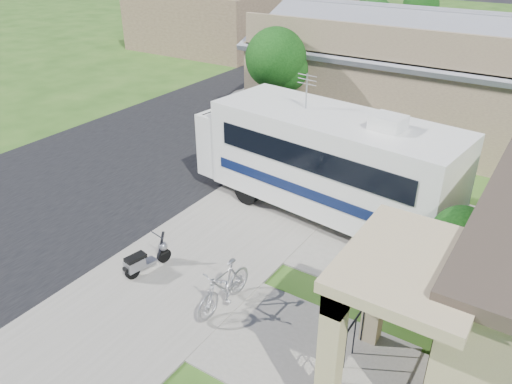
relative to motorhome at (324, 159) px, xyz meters
The scene contains 18 objects.
ground 4.96m from the motorhome, 96.86° to the right, with size 120.00×120.00×0.00m, color #214512.
street_slab 9.86m from the motorhome, 146.12° to the left, with size 9.00×80.00×0.02m, color black.
sidewalk_slab 5.90m from the motorhome, 106.02° to the left, with size 4.00×80.00×0.06m, color slate.
driveway_slab 2.02m from the motorhome, ahead, with size 7.00×6.00×0.05m, color slate.
walk_slab 6.36m from the motorhome, 66.36° to the right, with size 4.00×3.00×0.05m, color slate.
warehouse 9.39m from the motorhome, 93.37° to the left, with size 12.50×8.40×5.04m.
distant_bldg_far 24.72m from the motorhome, 135.24° to the left, with size 10.00×8.00×4.00m, color brown.
distant_bldg_near 33.27m from the motorhome, 117.87° to the left, with size 8.00×7.00×3.20m, color brown.
street_tree_a 6.33m from the motorhome, 133.64° to the left, with size 2.44×2.40×4.58m.
street_tree_b 15.15m from the motorhome, 106.38° to the left, with size 2.44×2.40×4.73m.
street_tree_c 23.88m from the motorhome, 100.27° to the left, with size 2.44×2.40×4.42m.
motorhome is the anchor object (origin of this frame).
shrub 5.47m from the motorhome, 31.86° to the right, with size 2.39×2.28×2.93m.
scooter 5.98m from the motorhome, 113.57° to the right, with size 0.58×1.39×0.92m.
bicycle 5.44m from the motorhome, 88.34° to the right, with size 0.53×1.87×1.12m, color #939399.
pickup_truck 10.18m from the motorhome, 128.88° to the left, with size 2.78×6.03×1.68m, color silver.
van 17.19m from the motorhome, 114.06° to the left, with size 2.38×5.86×1.70m, color silver.
garden_hose 6.14m from the motorhome, 56.72° to the right, with size 0.42×0.42×0.19m, color #13601C.
Camera 1 is at (6.27, -7.91, 7.90)m, focal length 35.00 mm.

